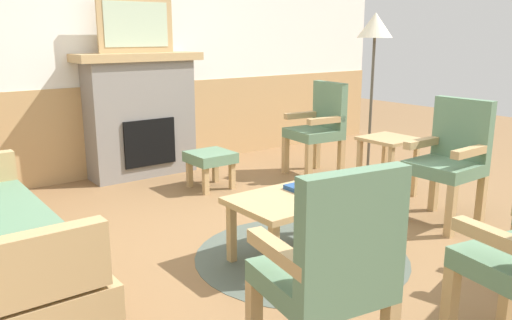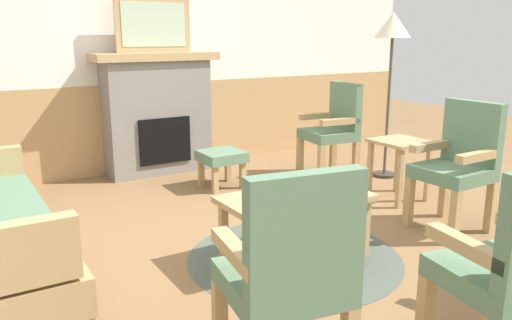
# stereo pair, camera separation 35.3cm
# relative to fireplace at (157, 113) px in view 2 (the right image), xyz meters

# --- Properties ---
(ground_plane) EXTENTS (14.00, 14.00, 0.00)m
(ground_plane) POSITION_rel_fireplace_xyz_m (0.00, -2.35, -0.65)
(ground_plane) COLOR olive
(wall_back) EXTENTS (7.20, 0.14, 2.70)m
(wall_back) POSITION_rel_fireplace_xyz_m (0.00, 0.25, 0.66)
(wall_back) COLOR white
(wall_back) RESTS_ON ground_plane
(fireplace) EXTENTS (1.30, 0.44, 1.28)m
(fireplace) POSITION_rel_fireplace_xyz_m (0.00, 0.00, 0.00)
(fireplace) COLOR gray
(fireplace) RESTS_ON ground_plane
(framed_picture) EXTENTS (0.80, 0.04, 0.56)m
(framed_picture) POSITION_rel_fireplace_xyz_m (0.00, 0.00, 0.91)
(framed_picture) COLOR tan
(framed_picture) RESTS_ON fireplace
(coffee_table) EXTENTS (0.96, 0.56, 0.44)m
(coffee_table) POSITION_rel_fireplace_xyz_m (-0.06, -2.58, -0.27)
(coffee_table) COLOR tan
(coffee_table) RESTS_ON ground_plane
(round_rug) EXTENTS (1.44, 1.44, 0.01)m
(round_rug) POSITION_rel_fireplace_xyz_m (-0.06, -2.58, -0.65)
(round_rug) COLOR #4C564C
(round_rug) RESTS_ON ground_plane
(book_on_table) EXTENTS (0.24, 0.16, 0.03)m
(book_on_table) POSITION_rel_fireplace_xyz_m (0.04, -2.49, -0.20)
(book_on_table) COLOR navy
(book_on_table) RESTS_ON coffee_table
(footstool) EXTENTS (0.40, 0.40, 0.36)m
(footstool) POSITION_rel_fireplace_xyz_m (0.31, -0.86, -0.37)
(footstool) COLOR tan
(footstool) RESTS_ON ground_plane
(armchair_near_fireplace) EXTENTS (0.49, 0.49, 0.98)m
(armchair_near_fireplace) POSITION_rel_fireplace_xyz_m (1.33, -2.77, -0.11)
(armchair_near_fireplace) COLOR tan
(armchair_near_fireplace) RESTS_ON ground_plane
(armchair_by_window_left) EXTENTS (0.53, 0.53, 0.98)m
(armchair_by_window_left) POSITION_rel_fireplace_xyz_m (1.50, -1.12, -0.11)
(armchair_by_window_left) COLOR tan
(armchair_by_window_left) RESTS_ON ground_plane
(armchair_front_center) EXTENTS (0.55, 0.55, 0.98)m
(armchair_front_center) POSITION_rel_fireplace_xyz_m (-0.84, -3.62, -0.11)
(armchair_front_center) COLOR tan
(armchair_front_center) RESTS_ON ground_plane
(side_table) EXTENTS (0.44, 0.44, 0.55)m
(side_table) POSITION_rel_fireplace_xyz_m (1.49, -2.04, -0.22)
(side_table) COLOR tan
(side_table) RESTS_ON ground_plane
(floor_lamp_by_chairs) EXTENTS (0.36, 0.36, 1.68)m
(floor_lamp_by_chairs) POSITION_rel_fireplace_xyz_m (1.97, -1.40, 0.80)
(floor_lamp_by_chairs) COLOR #332D28
(floor_lamp_by_chairs) RESTS_ON ground_plane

